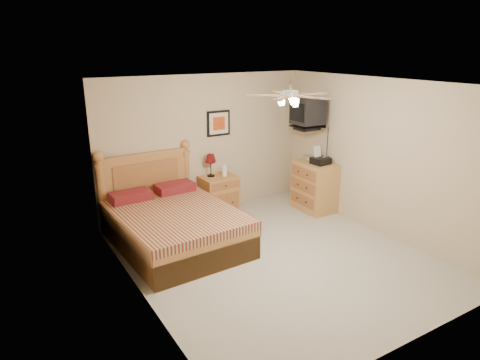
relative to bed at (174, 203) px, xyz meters
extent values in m
plane|color=#A8A397|center=(1.10, -1.12, -0.70)|extent=(4.50, 4.50, 0.00)
cube|color=white|center=(1.10, -1.12, 1.80)|extent=(4.00, 4.50, 0.04)
cube|color=#C0AD8D|center=(1.10, 1.13, 0.55)|extent=(4.00, 0.04, 2.50)
cube|color=#C0AD8D|center=(1.10, -3.37, 0.55)|extent=(4.00, 0.04, 2.50)
cube|color=#C0AD8D|center=(-0.90, -1.12, 0.55)|extent=(0.04, 4.50, 2.50)
cube|color=#C0AD8D|center=(3.10, -1.12, 0.55)|extent=(0.04, 4.50, 2.50)
cube|color=#A56632|center=(1.23, 0.88, -0.35)|extent=(0.66, 0.51, 0.69)
imported|color=white|center=(1.34, 0.84, 0.12)|extent=(0.09, 0.10, 0.24)
cube|color=black|center=(1.37, 1.11, 0.92)|extent=(0.46, 0.04, 0.46)
cube|color=#B88048|center=(2.83, 0.09, -0.24)|extent=(0.55, 0.79, 0.92)
imported|color=beige|center=(2.85, 0.40, 0.23)|extent=(0.31, 0.36, 0.03)
imported|color=gray|center=(2.86, 0.39, 0.26)|extent=(0.19, 0.25, 0.02)
camera|label=1|loc=(-2.27, -5.67, 2.27)|focal=32.00mm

